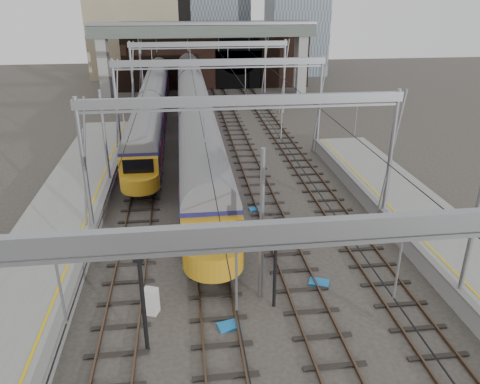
{
  "coord_description": "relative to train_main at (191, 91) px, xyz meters",
  "views": [
    {
      "loc": [
        -3.07,
        -15.25,
        12.62
      ],
      "look_at": [
        -0.12,
        8.42,
        2.4
      ],
      "focal_mm": 35.0,
      "sensor_mm": 36.0,
      "label": 1
    }
  ],
  "objects": [
    {
      "name": "train_main",
      "position": [
        0.0,
        0.0,
        0.0
      ],
      "size": [
        2.91,
        67.34,
        4.97
      ],
      "color": "black",
      "rests_on": "ground"
    },
    {
      "name": "platform_left",
      "position": [
        -8.18,
        -34.23,
        -2.0
      ],
      "size": [
        4.32,
        55.0,
        1.12
      ],
      "color": "gray",
      "rests_on": "ground"
    },
    {
      "name": "overhead_line",
      "position": [
        2.0,
        -15.25,
        4.01
      ],
      "size": [
        16.8,
        80.0,
        8.0
      ],
      "color": "gray",
      "rests_on": "ground"
    },
    {
      "name": "equip_cover_a",
      "position": [
        0.37,
        -36.63,
        -2.51
      ],
      "size": [
        0.98,
        0.79,
        0.1
      ],
      "primitive_type": "cube",
      "rotation": [
        0.0,
        0.0,
        0.23
      ],
      "color": "blue",
      "rests_on": "ground"
    },
    {
      "name": "tracks",
      "position": [
        2.0,
        -21.73,
        -2.54
      ],
      "size": [
        14.4,
        80.0,
        0.22
      ],
      "color": "#4C3828",
      "rests_on": "ground"
    },
    {
      "name": "relay_cabinet",
      "position": [
        -2.8,
        -35.31,
        -1.97
      ],
      "size": [
        0.73,
        0.67,
        1.18
      ],
      "primitive_type": "cube",
      "rotation": [
        0.0,
        0.0,
        -0.37
      ],
      "color": "silver",
      "rests_on": "ground"
    },
    {
      "name": "train_second",
      "position": [
        -4.0,
        -1.5,
        -0.2
      ],
      "size": [
        2.58,
        44.78,
        4.51
      ],
      "color": "black",
      "rests_on": "ground"
    },
    {
      "name": "equip_cover_c",
      "position": [
        4.91,
        -34.07,
        -2.5
      ],
      "size": [
        1.09,
        0.95,
        0.11
      ],
      "primitive_type": "cube",
      "rotation": [
        0.0,
        0.0,
        -0.41
      ],
      "color": "blue",
      "rests_on": "ground"
    },
    {
      "name": "signal_near_centre",
      "position": [
        2.47,
        -35.57,
        0.24
      ],
      "size": [
        0.35,
        0.45,
        4.37
      ],
      "rotation": [
        0.0,
        0.0,
        0.37
      ],
      "color": "black",
      "rests_on": "ground"
    },
    {
      "name": "overbridge",
      "position": [
        2.0,
        9.27,
        4.71
      ],
      "size": [
        28.0,
        3.0,
        9.25
      ],
      "color": "gray",
      "rests_on": "ground"
    },
    {
      "name": "equip_cover_b",
      "position": [
        3.15,
        -25.7,
        -2.51
      ],
      "size": [
        0.78,
        0.59,
        0.09
      ],
      "primitive_type": "cube",
      "rotation": [
        0.0,
        0.0,
        0.1
      ],
      "color": "blue",
      "rests_on": "ground"
    },
    {
      "name": "retaining_wall",
      "position": [
        3.4,
        15.2,
        1.77
      ],
      "size": [
        28.0,
        2.75,
        9.0
      ],
      "color": "black",
      "rests_on": "ground"
    },
    {
      "name": "signal_near_left",
      "position": [
        -2.84,
        -37.62,
        0.54
      ],
      "size": [
        0.37,
        0.47,
        4.92
      ],
      "rotation": [
        0.0,
        0.0,
        -0.16
      ],
      "color": "black",
      "rests_on": "ground"
    },
    {
      "name": "ground",
      "position": [
        2.0,
        -36.73,
        -2.56
      ],
      "size": [
        160.0,
        160.0,
        0.0
      ],
      "primitive_type": "plane",
      "color": "#38332D",
      "rests_on": "ground"
    }
  ]
}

